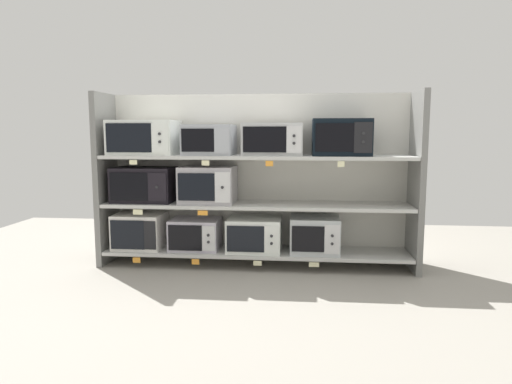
{
  "coord_description": "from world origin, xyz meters",
  "views": [
    {
      "loc": [
        0.39,
        -3.95,
        1.18
      ],
      "look_at": [
        0.0,
        0.0,
        0.66
      ],
      "focal_mm": 31.93,
      "sensor_mm": 36.0,
      "label": 1
    }
  ],
  "objects_px": {
    "microwave_1": "(195,234)",
    "microwave_4": "(144,185)",
    "microwave_6": "(145,138)",
    "microwave_8": "(273,139)",
    "microwave_2": "(255,234)",
    "microwave_9": "(341,137)",
    "microwave_7": "(210,140)",
    "microwave_5": "(208,185)",
    "microwave_0": "(140,230)",
    "microwave_3": "(315,234)"
  },
  "relations": [
    {
      "from": "microwave_0",
      "to": "microwave_4",
      "type": "relative_size",
      "value": 0.81
    },
    {
      "from": "microwave_4",
      "to": "microwave_7",
      "type": "distance_m",
      "value": 0.73
    },
    {
      "from": "microwave_8",
      "to": "microwave_9",
      "type": "relative_size",
      "value": 1.06
    },
    {
      "from": "microwave_5",
      "to": "microwave_9",
      "type": "distance_m",
      "value": 1.23
    },
    {
      "from": "microwave_1",
      "to": "microwave_3",
      "type": "xyz_separation_m",
      "value": [
        1.07,
        0.0,
        0.02
      ]
    },
    {
      "from": "microwave_1",
      "to": "microwave_8",
      "type": "xyz_separation_m",
      "value": [
        0.7,
        0.0,
        0.85
      ]
    },
    {
      "from": "microwave_1",
      "to": "microwave_5",
      "type": "distance_m",
      "value": 0.47
    },
    {
      "from": "microwave_8",
      "to": "microwave_9",
      "type": "bearing_deg",
      "value": 0.01
    },
    {
      "from": "microwave_6",
      "to": "microwave_8",
      "type": "xyz_separation_m",
      "value": [
        1.14,
        0.0,
        -0.01
      ]
    },
    {
      "from": "microwave_2",
      "to": "microwave_9",
      "type": "relative_size",
      "value": 0.97
    },
    {
      "from": "microwave_0",
      "to": "microwave_4",
      "type": "bearing_deg",
      "value": 0.2
    },
    {
      "from": "microwave_4",
      "to": "microwave_5",
      "type": "relative_size",
      "value": 1.12
    },
    {
      "from": "microwave_2",
      "to": "microwave_3",
      "type": "height_order",
      "value": "microwave_3"
    },
    {
      "from": "microwave_7",
      "to": "microwave_9",
      "type": "relative_size",
      "value": 0.89
    },
    {
      "from": "microwave_0",
      "to": "microwave_6",
      "type": "bearing_deg",
      "value": 0.01
    },
    {
      "from": "microwave_1",
      "to": "microwave_6",
      "type": "distance_m",
      "value": 0.97
    },
    {
      "from": "microwave_3",
      "to": "microwave_6",
      "type": "relative_size",
      "value": 0.74
    },
    {
      "from": "microwave_4",
      "to": "microwave_7",
      "type": "relative_size",
      "value": 1.24
    },
    {
      "from": "microwave_3",
      "to": "microwave_4",
      "type": "xyz_separation_m",
      "value": [
        -1.53,
        -0.0,
        0.42
      ]
    },
    {
      "from": "microwave_1",
      "to": "microwave_6",
      "type": "xyz_separation_m",
      "value": [
        -0.44,
        0.0,
        0.86
      ]
    },
    {
      "from": "microwave_1",
      "to": "microwave_2",
      "type": "relative_size",
      "value": 0.93
    },
    {
      "from": "microwave_7",
      "to": "microwave_8",
      "type": "xyz_separation_m",
      "value": [
        0.56,
        -0.0,
        0.01
      ]
    },
    {
      "from": "microwave_8",
      "to": "microwave_9",
      "type": "xyz_separation_m",
      "value": [
        0.58,
        0.0,
        0.02
      ]
    },
    {
      "from": "microwave_0",
      "to": "microwave_9",
      "type": "xyz_separation_m",
      "value": [
        1.79,
        0.0,
        0.85
      ]
    },
    {
      "from": "microwave_5",
      "to": "microwave_9",
      "type": "height_order",
      "value": "microwave_9"
    },
    {
      "from": "microwave_6",
      "to": "microwave_7",
      "type": "xyz_separation_m",
      "value": [
        0.58,
        0.0,
        -0.02
      ]
    },
    {
      "from": "microwave_9",
      "to": "microwave_1",
      "type": "bearing_deg",
      "value": -179.98
    },
    {
      "from": "microwave_5",
      "to": "microwave_9",
      "type": "xyz_separation_m",
      "value": [
        1.16,
        -0.0,
        0.42
      ]
    },
    {
      "from": "microwave_0",
      "to": "microwave_9",
      "type": "relative_size",
      "value": 0.88
    },
    {
      "from": "microwave_0",
      "to": "microwave_4",
      "type": "height_order",
      "value": "microwave_4"
    },
    {
      "from": "microwave_3",
      "to": "microwave_5",
      "type": "relative_size",
      "value": 0.89
    },
    {
      "from": "microwave_3",
      "to": "microwave_8",
      "type": "bearing_deg",
      "value": -179.96
    },
    {
      "from": "microwave_1",
      "to": "microwave_9",
      "type": "distance_m",
      "value": 1.55
    },
    {
      "from": "microwave_3",
      "to": "microwave_8",
      "type": "relative_size",
      "value": 0.83
    },
    {
      "from": "microwave_0",
      "to": "microwave_7",
      "type": "xyz_separation_m",
      "value": [
        0.66,
        0.0,
        0.82
      ]
    },
    {
      "from": "microwave_1",
      "to": "microwave_7",
      "type": "xyz_separation_m",
      "value": [
        0.14,
        0.0,
        0.84
      ]
    },
    {
      "from": "microwave_0",
      "to": "microwave_3",
      "type": "relative_size",
      "value": 1.01
    },
    {
      "from": "microwave_1",
      "to": "microwave_4",
      "type": "relative_size",
      "value": 0.82
    },
    {
      "from": "microwave_0",
      "to": "microwave_2",
      "type": "relative_size",
      "value": 0.91
    },
    {
      "from": "microwave_0",
      "to": "microwave_2",
      "type": "distance_m",
      "value": 1.05
    },
    {
      "from": "microwave_1",
      "to": "microwave_3",
      "type": "height_order",
      "value": "microwave_3"
    },
    {
      "from": "microwave_0",
      "to": "microwave_7",
      "type": "distance_m",
      "value": 1.05
    },
    {
      "from": "microwave_1",
      "to": "microwave_7",
      "type": "bearing_deg",
      "value": 0.18
    },
    {
      "from": "microwave_3",
      "to": "microwave_5",
      "type": "height_order",
      "value": "microwave_5"
    },
    {
      "from": "microwave_7",
      "to": "microwave_2",
      "type": "bearing_deg",
      "value": -0.03
    },
    {
      "from": "microwave_3",
      "to": "microwave_2",
      "type": "bearing_deg",
      "value": -179.97
    },
    {
      "from": "microwave_5",
      "to": "microwave_3",
      "type": "bearing_deg",
      "value": 0.0
    },
    {
      "from": "microwave_0",
      "to": "microwave_8",
      "type": "xyz_separation_m",
      "value": [
        1.21,
        0.0,
        0.83
      ]
    },
    {
      "from": "microwave_4",
      "to": "microwave_1",
      "type": "bearing_deg",
      "value": -0.03
    },
    {
      "from": "microwave_6",
      "to": "microwave_8",
      "type": "relative_size",
      "value": 1.11
    }
  ]
}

